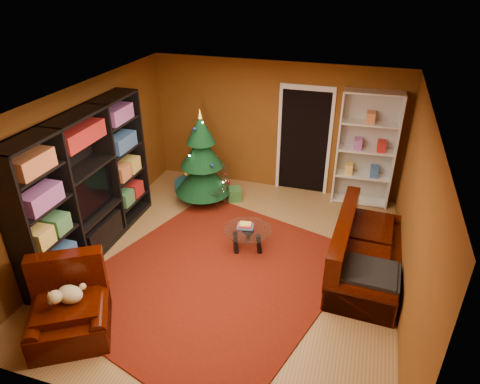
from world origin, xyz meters
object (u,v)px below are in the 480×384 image
(christmas_tree, at_px, (202,159))
(gift_box_red, at_px, (224,186))
(gift_box_teal, at_px, (185,185))
(armchair, at_px, (68,310))
(rug, at_px, (214,277))
(dog, at_px, (70,294))
(coffee_table, at_px, (248,239))
(media_unit, at_px, (87,186))
(acrylic_chair, at_px, (215,189))
(white_bookshelf, at_px, (366,150))
(sofa, at_px, (368,248))
(gift_box_green, at_px, (235,194))

(christmas_tree, xyz_separation_m, gift_box_red, (0.24, 0.55, -0.83))
(gift_box_teal, distance_m, armchair, 3.97)
(rug, relative_size, gift_box_red, 19.90)
(dog, distance_m, coffee_table, 2.86)
(rug, distance_m, armchair, 2.10)
(media_unit, distance_m, acrylic_chair, 2.43)
(gift_box_red, xyz_separation_m, acrylic_chair, (0.05, -0.69, 0.30))
(white_bookshelf, relative_size, sofa, 1.07)
(coffee_table, relative_size, acrylic_chair, 1.01)
(rug, relative_size, gift_box_teal, 13.26)
(christmas_tree, relative_size, gift_box_red, 9.87)
(gift_box_green, relative_size, sofa, 0.12)
(media_unit, relative_size, white_bookshelf, 1.32)
(gift_box_red, bearing_deg, white_bookshelf, 7.36)
(christmas_tree, xyz_separation_m, acrylic_chair, (0.30, -0.14, -0.53))
(armchair, bearing_deg, sofa, 3.42)
(acrylic_chair, bearing_deg, sofa, -7.79)
(gift_box_green, bearing_deg, white_bookshelf, 15.56)
(white_bookshelf, height_order, dog, white_bookshelf)
(media_unit, distance_m, gift_box_red, 3.05)
(media_unit, bearing_deg, sofa, 7.78)
(christmas_tree, height_order, gift_box_teal, christmas_tree)
(media_unit, xyz_separation_m, gift_box_green, (1.69, 2.20, -1.02))
(media_unit, distance_m, armchair, 2.05)
(gift_box_red, bearing_deg, christmas_tree, -113.54)
(armchair, bearing_deg, media_unit, 83.66)
(coffee_table, bearing_deg, christmas_tree, 135.07)
(coffee_table, height_order, acrylic_chair, acrylic_chair)
(gift_box_green, relative_size, acrylic_chair, 0.33)
(gift_box_red, bearing_deg, armchair, -97.71)
(sofa, bearing_deg, gift_box_green, 61.93)
(coffee_table, bearing_deg, gift_box_teal, 139.50)
(gift_box_teal, bearing_deg, coffee_table, -40.50)
(acrylic_chair, bearing_deg, coffee_table, -34.56)
(dog, bearing_deg, white_bookshelf, 23.52)
(christmas_tree, distance_m, acrylic_chair, 0.62)
(armchair, relative_size, coffee_table, 1.29)
(gift_box_green, bearing_deg, gift_box_teal, 179.10)
(rug, relative_size, acrylic_chair, 4.86)
(gift_box_teal, height_order, white_bookshelf, white_bookshelf)
(christmas_tree, bearing_deg, media_unit, -119.78)
(gift_box_red, xyz_separation_m, dog, (-0.56, -4.18, 0.50))
(dog, relative_size, sofa, 0.19)
(dog, xyz_separation_m, coffee_table, (1.62, 2.33, -0.39))
(christmas_tree, distance_m, sofa, 3.47)
(rug, distance_m, coffee_table, 0.90)
(armchair, distance_m, coffee_table, 2.91)
(white_bookshelf, bearing_deg, media_unit, -146.64)
(media_unit, relative_size, gift_box_red, 15.45)
(gift_box_red, xyz_separation_m, white_bookshelf, (2.70, 0.35, 1.01))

